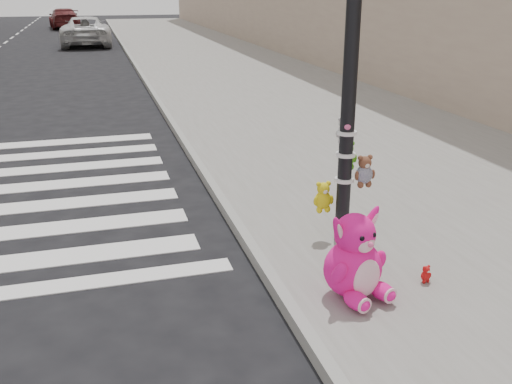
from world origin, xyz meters
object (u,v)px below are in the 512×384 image
object	(u,v)px
signal_pole	(349,99)
red_teddy	(426,274)
pink_bunny	(355,262)
car_white_near	(86,31)

from	to	relation	value
signal_pole	red_teddy	xyz separation A→B (m)	(0.39, -1.19, -1.58)
red_teddy	pink_bunny	bearing A→B (deg)	173.58
pink_bunny	car_white_near	world-z (taller)	car_white_near
red_teddy	car_white_near	xyz separation A→B (m)	(-3.19, 27.34, 0.50)
red_teddy	signal_pole	bearing A→B (deg)	98.72
signal_pole	car_white_near	distance (m)	26.32
pink_bunny	red_teddy	bearing A→B (deg)	-13.79
pink_bunny	red_teddy	size ratio (longest dim) A/B	4.79
car_white_near	signal_pole	bearing A→B (deg)	96.67
signal_pole	red_teddy	distance (m)	2.02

